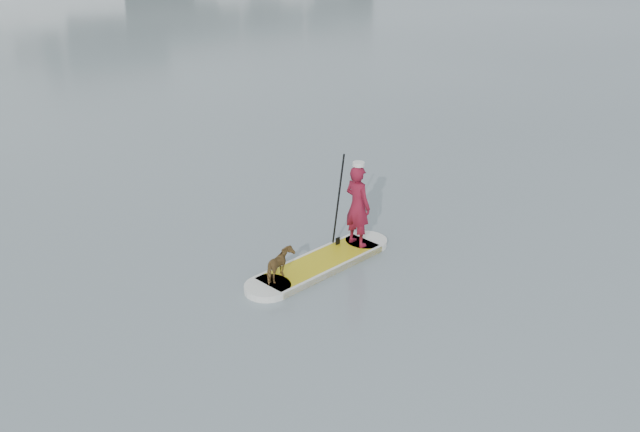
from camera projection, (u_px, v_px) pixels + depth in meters
ground at (177, 350)px, 10.44m from camera, size 140.00×140.00×0.00m
paddleboard at (320, 264)px, 12.80m from camera, size 3.27×1.21×0.12m
paddler at (358, 206)px, 13.10m from camera, size 0.44×0.61×1.56m
white_cap at (359, 164)px, 12.77m from camera, size 0.22×0.22×0.07m
dog at (280, 265)px, 12.05m from camera, size 0.70×0.57×0.54m
paddle at (338, 211)px, 13.12m from camera, size 0.10×0.30×2.00m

